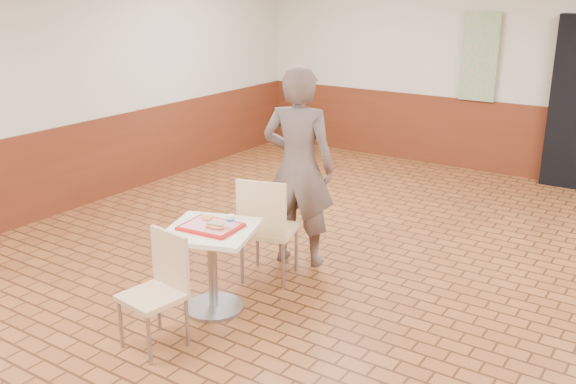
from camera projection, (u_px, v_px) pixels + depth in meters
The scene contains 11 objects.
room_shell at pixel (341, 140), 4.55m from camera, with size 8.01×10.01×3.01m.
wainscot_band at pixel (338, 268), 4.86m from camera, with size 8.00×10.00×1.00m.
promo_poster at pixel (480, 57), 8.74m from camera, with size 0.50×0.03×1.20m, color gray.
main_table at pixel (212, 255), 5.14m from camera, with size 0.67×0.67×0.71m.
chair_main_front at pixel (160, 284), 4.65m from camera, with size 0.45×0.45×0.86m.
chair_main_back at pixel (266, 224), 5.63m from camera, with size 0.55×0.55×0.97m.
customer at pixel (299, 167), 5.92m from camera, with size 0.68×0.45×1.88m, color brown.
serving_tray at pixel (211, 227), 5.07m from camera, with size 0.45×0.35×0.03m.
ring_donut at pixel (207, 217), 5.19m from camera, with size 0.09×0.09×0.03m, color #DDA250.
long_john_donut at pixel (215, 226), 4.98m from camera, with size 0.17×0.11×0.05m.
paper_cup at pixel (231, 220), 5.05m from camera, with size 0.07×0.07×0.08m.
Camera 1 is at (2.15, -3.90, 2.56)m, focal length 40.00 mm.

